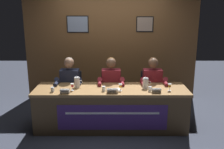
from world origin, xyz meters
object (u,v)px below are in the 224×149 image
(panelist_center, at_px, (112,84))
(chair_right, at_px, (152,94))
(water_cup_center, at_px, (105,89))
(chair_left, at_px, (72,94))
(nameplate_right, at_px, (157,91))
(nameplate_center, at_px, (113,91))
(panelist_right, at_px, (154,84))
(water_pitcher_left_side, at_px, (78,82))
(juice_glass_left, at_px, (73,86))
(chair_center, at_px, (112,94))
(water_cup_right, at_px, (151,89))
(document_stack_center, at_px, (115,90))
(nameplate_left, at_px, (66,91))
(conference_table, at_px, (112,103))
(water_pitcher_right_side, at_px, (147,83))
(water_cup_left, at_px, (54,90))
(juice_glass_right, at_px, (171,86))
(juice_glass_center, at_px, (121,86))
(panelist_left, at_px, (70,84))

(panelist_center, xyz_separation_m, chair_right, (0.80, 0.20, -0.28))
(water_cup_center, xyz_separation_m, chair_right, (0.93, 0.74, -0.35))
(chair_left, relative_size, nameplate_right, 5.60)
(nameplate_center, relative_size, panelist_right, 0.16)
(water_pitcher_left_side, bearing_deg, panelist_center, 28.23)
(juice_glass_left, relative_size, water_pitcher_left_side, 0.59)
(chair_center, height_order, water_cup_right, chair_center)
(document_stack_center, bearing_deg, water_pitcher_left_side, 166.45)
(nameplate_left, xyz_separation_m, juice_glass_left, (0.10, 0.17, 0.05))
(document_stack_center, bearing_deg, water_cup_right, -6.38)
(conference_table, xyz_separation_m, chair_right, (0.80, 0.67, -0.07))
(chair_right, relative_size, water_pitcher_right_side, 4.20)
(water_cup_left, distance_m, document_stack_center, 1.05)
(conference_table, height_order, nameplate_right, nameplate_right)
(chair_center, bearing_deg, juice_glass_left, -133.50)
(chair_center, height_order, juice_glass_right, chair_center)
(water_cup_right, relative_size, water_pitcher_right_side, 0.40)
(chair_center, xyz_separation_m, water_cup_center, (-0.12, -0.74, 0.35))
(water_pitcher_right_side, bearing_deg, panelist_right, 63.26)
(water_pitcher_right_side, distance_m, document_stack_center, 0.57)
(water_cup_right, bearing_deg, juice_glass_left, 177.82)
(nameplate_center, distance_m, juice_glass_center, 0.19)
(nameplate_center, relative_size, document_stack_center, 0.80)
(panelist_center, bearing_deg, water_cup_left, -149.43)
(water_cup_right, height_order, document_stack_center, water_cup_right)
(juice_glass_right, bearing_deg, nameplate_left, -175.06)
(panelist_left, height_order, water_pitcher_left_side, panelist_left)
(juice_glass_center, height_order, document_stack_center, juice_glass_center)
(water_pitcher_right_side, bearing_deg, nameplate_center, -155.13)
(nameplate_right, bearing_deg, panelist_left, 157.80)
(water_cup_left, distance_m, chair_center, 1.31)
(panelist_left, distance_m, water_pitcher_left_side, 0.40)
(chair_left, distance_m, nameplate_center, 1.24)
(juice_glass_left, relative_size, water_pitcher_right_side, 0.59)
(nameplate_right, bearing_deg, conference_table, 167.93)
(conference_table, relative_size, chair_center, 3.07)
(panelist_center, bearing_deg, nameplate_left, -138.91)
(nameplate_center, relative_size, water_cup_right, 2.22)
(chair_left, xyz_separation_m, nameplate_right, (1.57, -0.84, 0.36))
(water_pitcher_right_side, bearing_deg, juice_glass_right, -18.95)
(chair_left, bearing_deg, nameplate_center, -45.97)
(water_cup_right, bearing_deg, water_pitcher_left_side, 169.87)
(panelist_right, xyz_separation_m, water_cup_right, (-0.14, -0.55, 0.08))
(juice_glass_left, relative_size, juice_glass_right, 1.00)
(chair_center, height_order, panelist_center, panelist_center)
(juice_glass_left, relative_size, panelist_center, 0.10)
(panelist_center, xyz_separation_m, water_cup_center, (-0.12, -0.54, 0.08))
(chair_center, height_order, nameplate_center, chair_center)
(water_cup_left, relative_size, nameplate_right, 0.54)
(panelist_left, xyz_separation_m, water_cup_right, (1.47, -0.55, 0.08))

